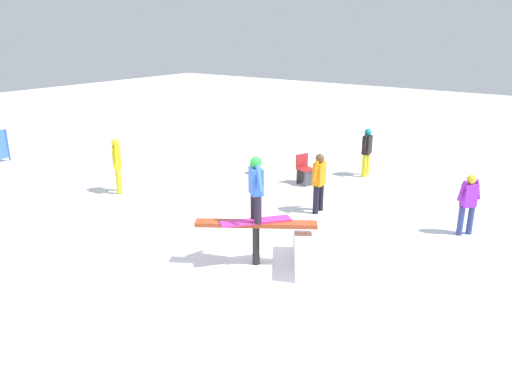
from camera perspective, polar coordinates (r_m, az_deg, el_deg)
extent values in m
plane|color=white|center=(9.88, 0.00, -8.22)|extent=(60.00, 60.00, 0.00)
cylinder|color=black|center=(9.71, 0.00, -6.08)|extent=(0.14, 0.14, 0.81)
cube|color=#A53F1E|center=(9.53, 0.00, -3.65)|extent=(2.10, 1.51, 0.08)
cube|color=white|center=(9.81, 9.68, -6.59)|extent=(2.33, 2.24, 0.66)
cube|color=#D52A92|center=(9.51, 0.00, -3.34)|extent=(1.07, 1.24, 0.03)
cylinder|color=#271F2D|center=(9.53, -0.21, -1.50)|extent=(0.14, 0.14, 0.53)
cylinder|color=#271F2D|center=(9.29, 0.22, -2.04)|extent=(0.14, 0.14, 0.53)
cube|color=blue|center=(9.24, 0.00, 1.25)|extent=(0.40, 0.37, 0.51)
cylinder|color=blue|center=(9.41, -0.34, 2.28)|extent=(0.31, 0.27, 0.47)
cylinder|color=blue|center=(9.02, 0.36, 1.56)|extent=(0.31, 0.27, 0.47)
sphere|color=green|center=(9.14, 0.00, 3.42)|extent=(0.22, 0.22, 0.22)
cylinder|color=navy|center=(11.96, 22.35, -3.07)|extent=(0.13, 0.13, 0.66)
cylinder|color=navy|center=(12.10, 23.30, -2.94)|extent=(0.13, 0.13, 0.66)
cube|color=purple|center=(11.84, 23.18, -0.33)|extent=(0.35, 0.37, 0.52)
cylinder|color=purple|center=(11.69, 22.47, 0.13)|extent=(0.18, 0.19, 0.46)
cylinder|color=purple|center=(11.93, 24.01, 0.27)|extent=(0.18, 0.19, 0.46)
sphere|color=gold|center=(11.74, 23.40, 1.34)|extent=(0.20, 0.20, 0.20)
cylinder|color=yellow|center=(14.27, -15.44, 1.18)|extent=(0.15, 0.15, 0.72)
cylinder|color=yellow|center=(14.53, -15.39, 1.50)|extent=(0.15, 0.15, 0.72)
cube|color=yellow|center=(14.23, -15.63, 3.85)|extent=(0.41, 0.40, 0.58)
cylinder|color=yellow|center=(13.98, -15.72, 4.14)|extent=(0.23, 0.22, 0.52)
cylinder|color=yellow|center=(14.41, -15.64, 4.57)|extent=(0.23, 0.22, 0.52)
sphere|color=yellow|center=(14.14, -15.77, 5.43)|extent=(0.23, 0.23, 0.23)
cylinder|color=black|center=(12.40, 6.86, -0.91)|extent=(0.15, 0.15, 0.71)
cylinder|color=black|center=(12.63, 7.40, -0.57)|extent=(0.15, 0.15, 0.71)
cube|color=orange|center=(12.32, 7.25, 2.06)|extent=(0.23, 0.36, 0.57)
cylinder|color=orange|center=(12.09, 6.83, 2.40)|extent=(0.10, 0.23, 0.51)
cylinder|color=orange|center=(12.47, 7.70, 2.86)|extent=(0.10, 0.23, 0.51)
sphere|color=brown|center=(12.21, 7.32, 3.85)|extent=(0.22, 0.22, 0.22)
cylinder|color=gold|center=(15.94, 12.59, 3.16)|extent=(0.14, 0.14, 0.70)
cylinder|color=gold|center=(15.69, 12.26, 2.94)|extent=(0.14, 0.14, 0.70)
cube|color=black|center=(15.66, 12.59, 5.28)|extent=(0.23, 0.36, 0.56)
cylinder|color=black|center=(15.84, 12.88, 5.87)|extent=(0.10, 0.22, 0.50)
cylinder|color=black|center=(15.44, 12.34, 5.59)|extent=(0.10, 0.22, 0.50)
sphere|color=teal|center=(15.58, 12.68, 6.68)|extent=(0.22, 0.22, 0.22)
cube|color=#3F3F44|center=(14.58, 6.17, 1.54)|extent=(0.16, 0.38, 0.44)
cube|color=#3F3F44|center=(14.84, 5.27, 1.87)|extent=(0.16, 0.38, 0.44)
cube|color=#A62526|center=(14.64, 5.74, 2.61)|extent=(0.56, 0.56, 0.04)
cube|color=#A62526|center=(14.73, 5.27, 3.61)|extent=(0.18, 0.43, 0.40)
cube|color=brown|center=(15.75, -0.12, 2.74)|extent=(0.37, 0.34, 0.34)
cylinder|color=blue|center=(19.21, -26.51, 4.84)|extent=(0.06, 0.06, 1.10)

